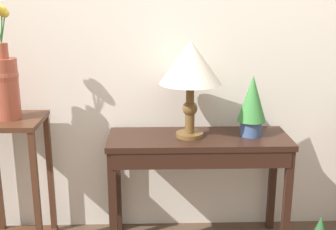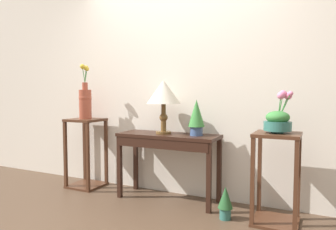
{
  "view_description": "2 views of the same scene",
  "coord_description": "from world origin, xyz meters",
  "views": [
    {
      "loc": [
        -0.29,
        -1.5,
        1.57
      ],
      "look_at": [
        -0.21,
        1.09,
        0.86
      ],
      "focal_mm": 46.85,
      "sensor_mm": 36.0,
      "label": 1
    },
    {
      "loc": [
        1.45,
        -1.96,
        1.17
      ],
      "look_at": [
        0.01,
        0.99,
        0.94
      ],
      "focal_mm": 33.24,
      "sensor_mm": 36.0,
      "label": 2
    }
  ],
  "objects": [
    {
      "name": "console_table",
      "position": [
        -0.02,
        1.03,
        0.62
      ],
      "size": [
        1.11,
        0.4,
        0.73
      ],
      "color": "black",
      "rests_on": "ground"
    },
    {
      "name": "potted_plant_on_console",
      "position": [
        0.3,
        1.06,
        0.94
      ],
      "size": [
        0.18,
        0.18,
        0.37
      ],
      "color": "#3D5684",
      "rests_on": "console_table"
    },
    {
      "name": "table_lamp",
      "position": [
        -0.08,
        1.05,
        1.17
      ],
      "size": [
        0.37,
        0.37,
        0.59
      ],
      "color": "brown",
      "rests_on": "console_table"
    },
    {
      "name": "flower_vase_tall_left",
      "position": [
        -1.16,
        1.04,
        1.09
      ],
      "size": [
        0.16,
        0.16,
        0.67
      ],
      "color": "#9E4733",
      "rests_on": "pedestal_stand_left"
    },
    {
      "name": "planter_bowl_wide_right",
      "position": [
        1.12,
        0.92,
        0.94
      ],
      "size": [
        0.24,
        0.24,
        0.38
      ],
      "color": "#2D665B",
      "rests_on": "pedestal_stand_right"
    },
    {
      "name": "potted_plant_floor",
      "position": [
        0.69,
        0.8,
        0.17
      ],
      "size": [
        0.14,
        0.14,
        0.31
      ],
      "color": "#2D665B",
      "rests_on": "ground"
    },
    {
      "name": "back_wall_with_art",
      "position": [
        0.0,
        1.34,
        1.4
      ],
      "size": [
        9.0,
        0.1,
        2.8
      ],
      "color": "beige",
      "rests_on": "ground"
    },
    {
      "name": "pedestal_stand_left",
      "position": [
        -1.16,
        1.04,
        0.43
      ],
      "size": [
        0.39,
        0.39,
        0.86
      ],
      "color": "#472819",
      "rests_on": "ground"
    },
    {
      "name": "pedestal_stand_right",
      "position": [
        1.12,
        0.91,
        0.41
      ],
      "size": [
        0.39,
        0.39,
        0.82
      ],
      "color": "#472819",
      "rests_on": "ground"
    }
  ]
}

